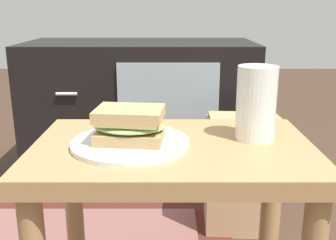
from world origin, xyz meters
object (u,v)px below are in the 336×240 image
Objects in this scene: tv_cabinet at (142,109)px; sandwich_front at (131,125)px; plate at (131,143)px; beer_glass at (258,104)px; paper_bag at (243,173)px.

tv_cabinet is 0.98m from sandwich_front.
sandwich_front is (0.00, 0.00, 0.04)m from plate.
sandwich_front is at bearing -170.53° from beer_glass.
beer_glass is 0.39× the size of paper_bag.
tv_cabinet reaches higher than plate.
paper_bag is at bearing 81.60° from beer_glass.
sandwich_front is 0.26m from beer_glass.
tv_cabinet is 0.61m from paper_bag.
sandwich_front is at bearing -123.62° from paper_bag.
beer_glass is at bearing -98.40° from paper_bag.
beer_glass reaches higher than sandwich_front.
beer_glass is at bearing 9.47° from sandwich_front.
beer_glass is (0.25, 0.04, 0.07)m from plate.
tv_cabinet is 6.33× the size of beer_glass.
sandwich_front reaches higher than paper_bag.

